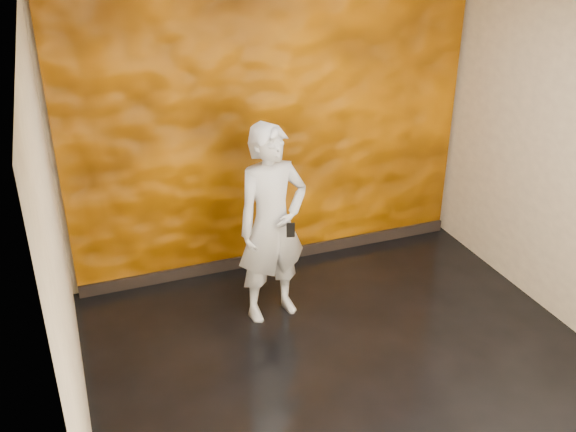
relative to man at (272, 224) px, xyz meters
The scene contains 5 objects.
room 1.24m from the man, 72.84° to the right, with size 4.02×4.02×2.81m.
feature_wall 1.07m from the man, 69.55° to the left, with size 3.90×0.06×2.75m, color #CB6B00.
baseboard 1.23m from the man, 68.67° to the left, with size 3.90×0.04×0.12m, color black.
man is the anchor object (origin of this frame).
phone 0.29m from the man, 76.92° to the right, with size 0.07×0.01×0.13m, color black.
Camera 1 is at (-1.89, -3.47, 3.33)m, focal length 40.00 mm.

